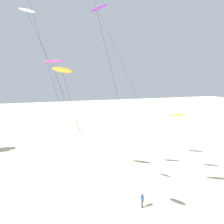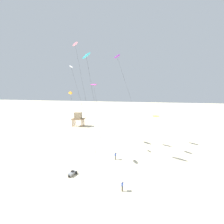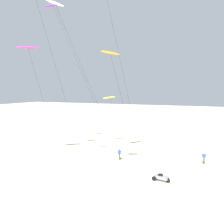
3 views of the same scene
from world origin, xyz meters
The scene contains 6 objects.
kite_yellow centered at (11.35, 14.60, 8.80)m, with size 3.84×3.22×9.17m.
kite_purple centered at (1.56, 19.30, 22.91)m, with size 9.75×7.67×23.63m.
kite_white centered at (-7.85, 12.02, 19.71)m, with size 8.37×6.47×20.58m.
kite_magenta centered at (-4.71, 19.01, 15.95)m, with size 4.85×3.96×16.28m.
kite_orange centered at (-5.97, 6.18, 14.38)m, with size 4.34×3.66×14.98m.
kite_flyer_middle centered at (2.70, 8.85, 0.89)m, with size 0.57×0.59×1.67m.
Camera 1 is at (-9.43, -12.49, 13.97)m, focal length 38.59 mm.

